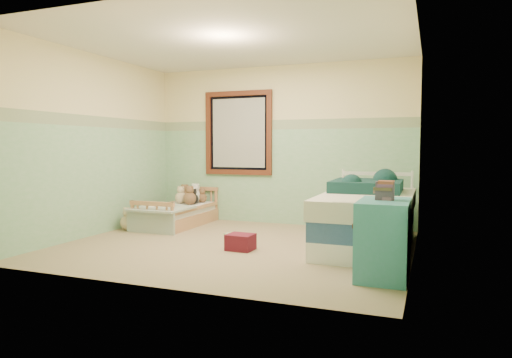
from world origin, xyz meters
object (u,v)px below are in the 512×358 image
at_px(toddler_bed_frame, 177,219).
at_px(floor_book, 235,234).
at_px(plush_floor_cream, 152,221).
at_px(dresser, 384,239).
at_px(plush_floor_tan, 128,222).
at_px(twin_bed_frame, 367,239).
at_px(red_pillow, 241,242).

height_order(toddler_bed_frame, floor_book, toddler_bed_frame).
distance_m(plush_floor_cream, dresser, 3.76).
height_order(plush_floor_tan, twin_bed_frame, plush_floor_tan).
relative_size(plush_floor_cream, twin_bed_frame, 0.12).
xyz_separation_m(toddler_bed_frame, floor_book, (1.17, -0.43, -0.08)).
bearing_deg(plush_floor_tan, twin_bed_frame, 1.06).
relative_size(plush_floor_cream, floor_book, 0.94).
distance_m(toddler_bed_frame, twin_bed_frame, 3.04).
bearing_deg(twin_bed_frame, plush_floor_cream, 177.17).
distance_m(plush_floor_tan, red_pillow, 2.14).
xyz_separation_m(plush_floor_cream, dresser, (3.48, -1.39, 0.24)).
bearing_deg(floor_book, red_pillow, -33.69).
bearing_deg(plush_floor_cream, floor_book, -0.80).
bearing_deg(plush_floor_cream, toddler_bed_frame, 65.69).
relative_size(toddler_bed_frame, plush_floor_cream, 5.81).
relative_size(toddler_bed_frame, red_pillow, 4.77).
distance_m(toddler_bed_frame, red_pillow, 2.02).
distance_m(plush_floor_tan, floor_book, 1.64).
xyz_separation_m(red_pillow, floor_book, (-0.43, 0.81, -0.08)).
relative_size(plush_floor_cream, dresser, 0.34).
bearing_deg(toddler_bed_frame, red_pillow, -37.82).
height_order(toddler_bed_frame, dresser, dresser).
distance_m(toddler_bed_frame, dresser, 3.77).
height_order(red_pillow, floor_book, red_pillow).
height_order(plush_floor_cream, dresser, dresser).
relative_size(plush_floor_cream, plush_floor_tan, 1.10).
xyz_separation_m(plush_floor_cream, twin_bed_frame, (3.17, -0.16, -0.01)).
bearing_deg(plush_floor_tan, toddler_bed_frame, 54.14).
relative_size(plush_floor_tan, red_pillow, 0.75).
height_order(twin_bed_frame, floor_book, twin_bed_frame).
distance_m(dresser, floor_book, 2.55).
xyz_separation_m(twin_bed_frame, floor_book, (-1.81, 0.14, -0.10)).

